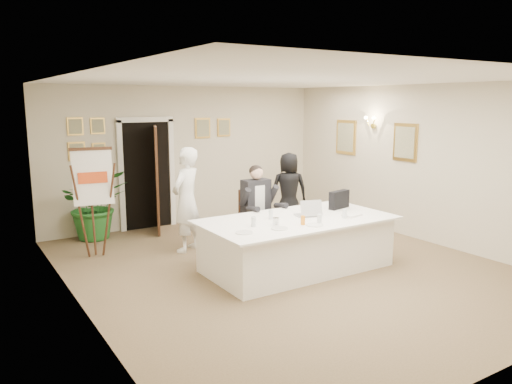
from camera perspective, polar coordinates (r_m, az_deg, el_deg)
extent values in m
plane|color=brown|center=(7.72, 3.40, -8.57)|extent=(7.00, 7.00, 0.00)
cube|color=white|center=(7.31, 3.64, 12.69)|extent=(6.00, 7.00, 0.02)
cube|color=beige|center=(10.40, -7.85, 4.18)|extent=(6.00, 0.10, 2.80)
cube|color=beige|center=(6.15, -19.80, -0.54)|extent=(0.10, 7.00, 2.80)
cube|color=beige|center=(9.44, 18.49, 3.13)|extent=(0.10, 7.00, 2.80)
cube|color=black|center=(10.08, -12.38, 1.83)|extent=(0.92, 0.06, 2.10)
cube|color=white|center=(9.89, -15.15, 1.56)|extent=(0.10, 0.06, 2.20)
cube|color=white|center=(10.24, -9.59, 2.06)|extent=(0.10, 0.06, 2.20)
cube|color=#331F10|center=(9.71, -11.25, 1.44)|extent=(0.33, 0.81, 2.02)
cube|color=white|center=(7.57, 4.68, -5.98)|extent=(2.69, 1.35, 0.75)
cube|color=white|center=(7.47, 4.72, -3.14)|extent=(2.87, 1.53, 0.03)
cube|color=white|center=(8.19, -18.08, 1.59)|extent=(0.63, 0.26, 0.86)
imported|color=white|center=(8.40, -7.96, -0.88)|extent=(0.77, 0.70, 1.76)
imported|color=black|center=(9.95, 3.76, 0.21)|extent=(0.87, 0.74, 1.51)
imported|color=#206023|center=(9.58, -17.92, -1.34)|extent=(1.23, 1.09, 1.28)
cube|color=black|center=(8.22, 9.47, -0.86)|extent=(0.43, 0.20, 0.29)
cube|color=white|center=(7.74, 10.89, -2.59)|extent=(0.31, 0.24, 0.03)
cylinder|color=white|center=(6.63, -1.37, -4.65)|extent=(0.29, 0.29, 0.01)
cylinder|color=white|center=(6.84, 2.71, -4.18)|extent=(0.29, 0.29, 0.01)
cylinder|color=white|center=(7.07, 6.69, -3.77)|extent=(0.29, 0.29, 0.01)
cylinder|color=silver|center=(6.95, -0.28, -3.42)|extent=(0.08, 0.08, 0.14)
cylinder|color=silver|center=(7.16, 7.27, -3.08)|extent=(0.08, 0.08, 0.14)
cylinder|color=silver|center=(7.56, 10.10, -2.44)|extent=(0.07, 0.07, 0.14)
cylinder|color=silver|center=(7.39, 1.71, -2.58)|extent=(0.08, 0.08, 0.14)
cylinder|color=orange|center=(7.08, 5.38, -3.23)|extent=(0.07, 0.07, 0.13)
cylinder|color=silver|center=(7.02, 2.29, -3.40)|extent=(0.11, 0.11, 0.11)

